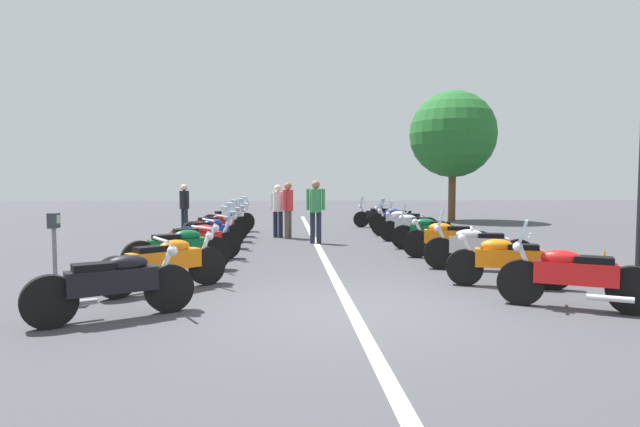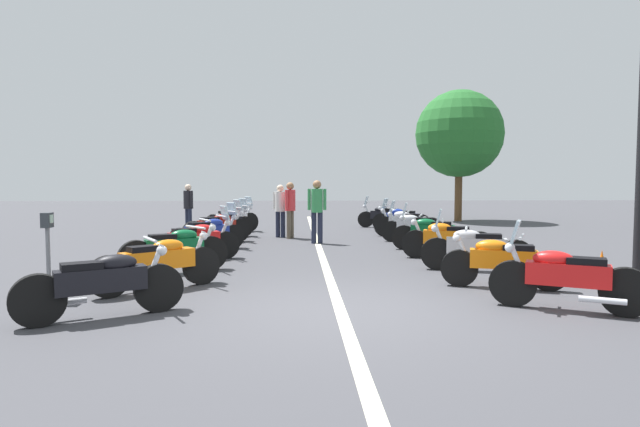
{
  "view_description": "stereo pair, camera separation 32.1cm",
  "coord_description": "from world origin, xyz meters",
  "px_view_note": "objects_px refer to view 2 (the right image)",
  "views": [
    {
      "loc": [
        -6.94,
        0.91,
        1.75
      ],
      "look_at": [
        6.15,
        0.0,
        0.94
      ],
      "focal_mm": 29.27,
      "sensor_mm": 36.0,
      "label": 1
    },
    {
      "loc": [
        -6.94,
        0.58,
        1.75
      ],
      "look_at": [
        6.15,
        0.0,
        0.94
      ],
      "focal_mm": 29.27,
      "sensor_mm": 36.0,
      "label": 2
    }
  ],
  "objects_px": {
    "motorcycle_left_row_2": "(175,249)",
    "motorcycle_right_row_4": "(431,232)",
    "motorcycle_right_row_2": "(475,247)",
    "motorcycle_left_row_4": "(208,233)",
    "motorcycle_right_row_0": "(565,277)",
    "motorcycle_left_row_7": "(233,219)",
    "bystander_1": "(188,204)",
    "motorcycle_left_row_1": "(159,262)",
    "roadside_tree_0": "(459,134)",
    "motorcycle_left_row_3": "(196,240)",
    "parking_meter": "(48,239)",
    "motorcycle_left_row_5": "(218,227)",
    "motorcycle_right_row_8": "(385,216)",
    "motorcycle_left_row_0": "(103,283)",
    "bystander_0": "(280,207)",
    "motorcycle_right_row_1": "(502,261)",
    "motorcycle_right_row_3": "(447,239)",
    "bystander_3": "(290,205)",
    "motorcycle_right_row_6": "(406,222)",
    "traffic_cone_1": "(601,269)",
    "motorcycle_right_row_5": "(414,227)",
    "motorcycle_right_row_7": "(401,219)",
    "bystander_2": "(317,206)"
  },
  "relations": [
    {
      "from": "motorcycle_right_row_4",
      "to": "bystander_0",
      "type": "height_order",
      "value": "bystander_0"
    },
    {
      "from": "motorcycle_right_row_1",
      "to": "bystander_3",
      "type": "distance_m",
      "value": 8.42
    },
    {
      "from": "motorcycle_right_row_7",
      "to": "motorcycle_right_row_3",
      "type": "bearing_deg",
      "value": 113.59
    },
    {
      "from": "traffic_cone_1",
      "to": "motorcycle_right_row_5",
      "type": "bearing_deg",
      "value": 15.02
    },
    {
      "from": "motorcycle_left_row_2",
      "to": "motorcycle_left_row_7",
      "type": "distance_m",
      "value": 7.83
    },
    {
      "from": "motorcycle_right_row_0",
      "to": "motorcycle_right_row_4",
      "type": "relative_size",
      "value": 0.92
    },
    {
      "from": "motorcycle_right_row_0",
      "to": "bystander_1",
      "type": "xyz_separation_m",
      "value": [
        11.15,
        7.3,
        0.5
      ]
    },
    {
      "from": "motorcycle_left_row_4",
      "to": "motorcycle_right_row_8",
      "type": "distance_m",
      "value": 8.41
    },
    {
      "from": "motorcycle_left_row_0",
      "to": "motorcycle_left_row_4",
      "type": "bearing_deg",
      "value": 58.73
    },
    {
      "from": "parking_meter",
      "to": "bystander_1",
      "type": "xyz_separation_m",
      "value": [
        10.16,
        0.04,
        0.07
      ]
    },
    {
      "from": "motorcycle_left_row_5",
      "to": "bystander_3",
      "type": "distance_m",
      "value": 2.42
    },
    {
      "from": "motorcycle_right_row_3",
      "to": "parking_meter",
      "type": "height_order",
      "value": "parking_meter"
    },
    {
      "from": "motorcycle_left_row_5",
      "to": "motorcycle_right_row_0",
      "type": "bearing_deg",
      "value": -92.01
    },
    {
      "from": "motorcycle_left_row_5",
      "to": "bystander_1",
      "type": "relative_size",
      "value": 1.05
    },
    {
      "from": "motorcycle_right_row_0",
      "to": "motorcycle_right_row_2",
      "type": "relative_size",
      "value": 0.89
    },
    {
      "from": "motorcycle_left_row_3",
      "to": "motorcycle_left_row_7",
      "type": "height_order",
      "value": "motorcycle_left_row_7"
    },
    {
      "from": "motorcycle_left_row_2",
      "to": "motorcycle_right_row_0",
      "type": "xyz_separation_m",
      "value": [
        -3.18,
        -5.91,
        0.0
      ]
    },
    {
      "from": "motorcycle_left_row_1",
      "to": "bystander_2",
      "type": "distance_m",
      "value": 6.82
    },
    {
      "from": "motorcycle_left_row_1",
      "to": "roadside_tree_0",
      "type": "bearing_deg",
      "value": 17.39
    },
    {
      "from": "motorcycle_right_row_0",
      "to": "bystander_0",
      "type": "bearing_deg",
      "value": -38.69
    },
    {
      "from": "motorcycle_left_row_1",
      "to": "motorcycle_left_row_2",
      "type": "relative_size",
      "value": 0.94
    },
    {
      "from": "motorcycle_left_row_3",
      "to": "motorcycle_right_row_5",
      "type": "distance_m",
      "value": 6.45
    },
    {
      "from": "motorcycle_left_row_2",
      "to": "motorcycle_right_row_4",
      "type": "bearing_deg",
      "value": 0.06
    },
    {
      "from": "bystander_0",
      "to": "motorcycle_right_row_4",
      "type": "bearing_deg",
      "value": -102.01
    },
    {
      "from": "motorcycle_right_row_5",
      "to": "traffic_cone_1",
      "type": "height_order",
      "value": "motorcycle_right_row_5"
    },
    {
      "from": "motorcycle_right_row_3",
      "to": "bystander_3",
      "type": "bearing_deg",
      "value": -32.81
    },
    {
      "from": "motorcycle_right_row_6",
      "to": "motorcycle_right_row_8",
      "type": "height_order",
      "value": "motorcycle_right_row_6"
    },
    {
      "from": "motorcycle_left_row_1",
      "to": "motorcycle_left_row_0",
      "type": "bearing_deg",
      "value": -137.97
    },
    {
      "from": "motorcycle_left_row_1",
      "to": "motorcycle_left_row_3",
      "type": "height_order",
      "value": "motorcycle_left_row_3"
    },
    {
      "from": "motorcycle_left_row_5",
      "to": "motorcycle_right_row_3",
      "type": "distance_m",
      "value": 6.44
    },
    {
      "from": "motorcycle_left_row_2",
      "to": "motorcycle_right_row_3",
      "type": "relative_size",
      "value": 0.96
    },
    {
      "from": "motorcycle_right_row_2",
      "to": "motorcycle_right_row_6",
      "type": "height_order",
      "value": "motorcycle_right_row_6"
    },
    {
      "from": "traffic_cone_1",
      "to": "bystander_3",
      "type": "xyz_separation_m",
      "value": [
        7.54,
        5.26,
        0.72
      ]
    },
    {
      "from": "motorcycle_left_row_3",
      "to": "bystander_3",
      "type": "xyz_separation_m",
      "value": [
        4.44,
        -2.02,
        0.55
      ]
    },
    {
      "from": "motorcycle_left_row_1",
      "to": "motorcycle_right_row_1",
      "type": "relative_size",
      "value": 0.92
    },
    {
      "from": "motorcycle_left_row_0",
      "to": "motorcycle_left_row_5",
      "type": "xyz_separation_m",
      "value": [
        8.02,
        -0.24,
        0.02
      ]
    },
    {
      "from": "motorcycle_left_row_5",
      "to": "motorcycle_right_row_3",
      "type": "height_order",
      "value": "motorcycle_left_row_5"
    },
    {
      "from": "motorcycle_left_row_2",
      "to": "bystander_0",
      "type": "distance_m",
      "value": 6.53
    },
    {
      "from": "motorcycle_left_row_5",
      "to": "motorcycle_right_row_8",
      "type": "xyz_separation_m",
      "value": [
        4.75,
        -5.55,
        -0.02
      ]
    },
    {
      "from": "roadside_tree_0",
      "to": "motorcycle_right_row_0",
      "type": "bearing_deg",
      "value": 167.54
    },
    {
      "from": "motorcycle_left_row_5",
      "to": "parking_meter",
      "type": "xyz_separation_m",
      "value": [
        -6.91,
        1.43,
        0.42
      ]
    },
    {
      "from": "motorcycle_right_row_4",
      "to": "bystander_1",
      "type": "height_order",
      "value": "bystander_1"
    },
    {
      "from": "motorcycle_right_row_2",
      "to": "motorcycle_right_row_7",
      "type": "xyz_separation_m",
      "value": [
        7.88,
        -0.13,
        -0.01
      ]
    },
    {
      "from": "motorcycle_right_row_3",
      "to": "bystander_1",
      "type": "xyz_separation_m",
      "value": [
        6.45,
        7.06,
        0.51
      ]
    },
    {
      "from": "motorcycle_left_row_0",
      "to": "motorcycle_left_row_1",
      "type": "xyz_separation_m",
      "value": [
        1.7,
        -0.26,
        0.0
      ]
    },
    {
      "from": "motorcycle_right_row_4",
      "to": "roadside_tree_0",
      "type": "height_order",
      "value": "roadside_tree_0"
    },
    {
      "from": "motorcycle_left_row_7",
      "to": "motorcycle_right_row_4",
      "type": "xyz_separation_m",
      "value": [
        -4.78,
        -5.58,
        -0.01
      ]
    },
    {
      "from": "motorcycle_right_row_2",
      "to": "motorcycle_left_row_4",
      "type": "bearing_deg",
      "value": -13.55
    },
    {
      "from": "motorcycle_right_row_2",
      "to": "roadside_tree_0",
      "type": "relative_size",
      "value": 0.36
    },
    {
      "from": "bystander_1",
      "to": "motorcycle_right_row_1",
      "type": "bearing_deg",
      "value": 86.37
    }
  ]
}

